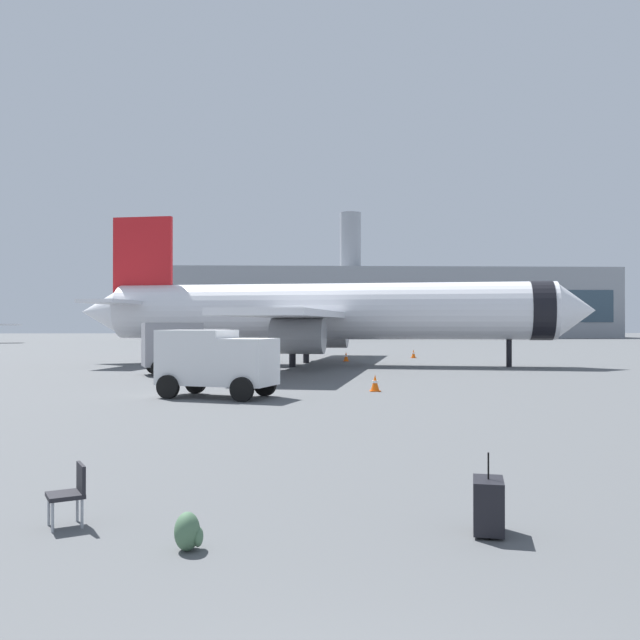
{
  "coord_description": "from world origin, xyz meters",
  "views": [
    {
      "loc": [
        -0.36,
        -3.56,
        2.84
      ],
      "look_at": [
        0.85,
        25.93,
        3.0
      ],
      "focal_mm": 38.43,
      "sensor_mm": 36.0,
      "label": 1
    }
  ],
  "objects_px": {
    "traveller_backpack": "(188,532)",
    "gate_chair": "(71,491)",
    "safety_cone_near": "(413,354)",
    "safety_cone_mid": "(346,357)",
    "airplane_at_gate": "(325,312)",
    "rolling_suitcase": "(488,505)",
    "service_truck": "(186,346)",
    "cargo_van": "(216,360)",
    "safety_cone_far": "(175,371)",
    "safety_cone_outer": "(375,383)"
  },
  "relations": [
    {
      "from": "traveller_backpack",
      "to": "gate_chair",
      "type": "distance_m",
      "value": 2.13
    },
    {
      "from": "safety_cone_near",
      "to": "safety_cone_mid",
      "type": "xyz_separation_m",
      "value": [
        -5.99,
        -4.8,
        0.01
      ]
    },
    {
      "from": "safety_cone_near",
      "to": "traveller_backpack",
      "type": "distance_m",
      "value": 49.02
    },
    {
      "from": "airplane_at_gate",
      "to": "rolling_suitcase",
      "type": "height_order",
      "value": "airplane_at_gate"
    },
    {
      "from": "gate_chair",
      "to": "safety_cone_mid",
      "type": "bearing_deg",
      "value": 80.24
    },
    {
      "from": "service_truck",
      "to": "rolling_suitcase",
      "type": "height_order",
      "value": "service_truck"
    },
    {
      "from": "rolling_suitcase",
      "to": "service_truck",
      "type": "bearing_deg",
      "value": 106.29
    },
    {
      "from": "service_truck",
      "to": "gate_chair",
      "type": "distance_m",
      "value": 28.85
    },
    {
      "from": "service_truck",
      "to": "cargo_van",
      "type": "relative_size",
      "value": 1.09
    },
    {
      "from": "traveller_backpack",
      "to": "safety_cone_far",
      "type": "bearing_deg",
      "value": 99.95
    },
    {
      "from": "cargo_van",
      "to": "safety_cone_far",
      "type": "height_order",
      "value": "cargo_van"
    },
    {
      "from": "safety_cone_mid",
      "to": "gate_chair",
      "type": "distance_m",
      "value": 42.39
    },
    {
      "from": "cargo_van",
      "to": "safety_cone_near",
      "type": "xyz_separation_m",
      "value": [
        13.01,
        29.81,
        -1.11
      ]
    },
    {
      "from": "service_truck",
      "to": "traveller_backpack",
      "type": "bearing_deg",
      "value": -81.2
    },
    {
      "from": "safety_cone_near",
      "to": "safety_cone_far",
      "type": "relative_size",
      "value": 0.86
    },
    {
      "from": "safety_cone_near",
      "to": "safety_cone_outer",
      "type": "height_order",
      "value": "safety_cone_outer"
    },
    {
      "from": "airplane_at_gate",
      "to": "safety_cone_mid",
      "type": "distance_m",
      "value": 6.03
    },
    {
      "from": "airplane_at_gate",
      "to": "gate_chair",
      "type": "relative_size",
      "value": 41.34
    },
    {
      "from": "safety_cone_near",
      "to": "safety_cone_far",
      "type": "bearing_deg",
      "value": -127.87
    },
    {
      "from": "safety_cone_far",
      "to": "service_truck",
      "type": "bearing_deg",
      "value": 87.6
    },
    {
      "from": "traveller_backpack",
      "to": "cargo_van",
      "type": "bearing_deg",
      "value": 95.24
    },
    {
      "from": "safety_cone_mid",
      "to": "traveller_backpack",
      "type": "bearing_deg",
      "value": -97.15
    },
    {
      "from": "safety_cone_mid",
      "to": "cargo_van",
      "type": "bearing_deg",
      "value": -105.68
    },
    {
      "from": "safety_cone_mid",
      "to": "traveller_backpack",
      "type": "xyz_separation_m",
      "value": [
        -5.38,
        -42.88,
        -0.12
      ]
    },
    {
      "from": "safety_cone_near",
      "to": "gate_chair",
      "type": "height_order",
      "value": "gate_chair"
    },
    {
      "from": "rolling_suitcase",
      "to": "airplane_at_gate",
      "type": "bearing_deg",
      "value": 90.6
    },
    {
      "from": "cargo_van",
      "to": "rolling_suitcase",
      "type": "xyz_separation_m",
      "value": [
        5.59,
        -17.37,
        -1.06
      ]
    },
    {
      "from": "airplane_at_gate",
      "to": "rolling_suitcase",
      "type": "relative_size",
      "value": 32.32
    },
    {
      "from": "safety_cone_near",
      "to": "cargo_van",
      "type": "bearing_deg",
      "value": -113.57
    },
    {
      "from": "service_truck",
      "to": "traveller_backpack",
      "type": "height_order",
      "value": "service_truck"
    },
    {
      "from": "service_truck",
      "to": "cargo_van",
      "type": "distance_m",
      "value": 12.3
    },
    {
      "from": "safety_cone_outer",
      "to": "rolling_suitcase",
      "type": "bearing_deg",
      "value": -92.46
    },
    {
      "from": "airplane_at_gate",
      "to": "traveller_backpack",
      "type": "distance_m",
      "value": 38.5
    },
    {
      "from": "airplane_at_gate",
      "to": "service_truck",
      "type": "relative_size",
      "value": 6.78
    },
    {
      "from": "cargo_van",
      "to": "traveller_backpack",
      "type": "bearing_deg",
      "value": -84.76
    },
    {
      "from": "service_truck",
      "to": "rolling_suitcase",
      "type": "relative_size",
      "value": 4.77
    },
    {
      "from": "cargo_van",
      "to": "service_truck",
      "type": "bearing_deg",
      "value": 104.0
    },
    {
      "from": "service_truck",
      "to": "safety_cone_mid",
      "type": "distance_m",
      "value": 16.51
    },
    {
      "from": "safety_cone_outer",
      "to": "traveller_backpack",
      "type": "bearing_deg",
      "value": -103.48
    },
    {
      "from": "safety_cone_mid",
      "to": "rolling_suitcase",
      "type": "height_order",
      "value": "rolling_suitcase"
    },
    {
      "from": "cargo_van",
      "to": "safety_cone_mid",
      "type": "xyz_separation_m",
      "value": [
        7.02,
        25.01,
        -1.1
      ]
    },
    {
      "from": "airplane_at_gate",
      "to": "rolling_suitcase",
      "type": "bearing_deg",
      "value": -89.4
    },
    {
      "from": "safety_cone_near",
      "to": "safety_cone_far",
      "type": "xyz_separation_m",
      "value": [
        -16.1,
        -20.71,
        0.06
      ]
    },
    {
      "from": "traveller_backpack",
      "to": "safety_cone_mid",
      "type": "bearing_deg",
      "value": 82.85
    },
    {
      "from": "service_truck",
      "to": "safety_cone_near",
      "type": "bearing_deg",
      "value": 48.2
    },
    {
      "from": "safety_cone_near",
      "to": "safety_cone_far",
      "type": "distance_m",
      "value": 26.23
    },
    {
      "from": "gate_chair",
      "to": "airplane_at_gate",
      "type": "bearing_deg",
      "value": 81.77
    },
    {
      "from": "safety_cone_outer",
      "to": "rolling_suitcase",
      "type": "distance_m",
      "value": 19.47
    },
    {
      "from": "safety_cone_mid",
      "to": "rolling_suitcase",
      "type": "relative_size",
      "value": 0.65
    },
    {
      "from": "rolling_suitcase",
      "to": "safety_cone_outer",
      "type": "bearing_deg",
      "value": 87.54
    }
  ]
}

